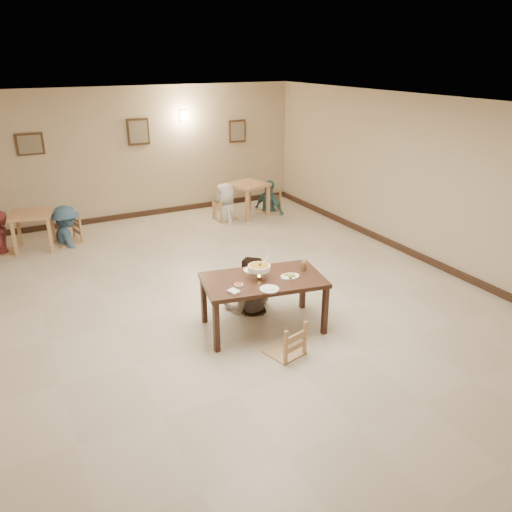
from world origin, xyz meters
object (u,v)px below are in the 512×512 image
curry_warmer (259,268)px  bg_chair_rr (269,193)px  chair_far (248,277)px  bg_table_left (32,219)px  bg_diner_c (225,183)px  drink_glass (303,266)px  bg_diner_b (63,206)px  bg_chair_rl (225,199)px  bg_table_right (248,189)px  chair_near (285,323)px  main_table (263,284)px  bg_diner_d (270,180)px  main_diner (249,257)px  bg_chair_lr (65,220)px

curry_warmer → bg_chair_rr: (2.90, 4.91, -0.47)m
chair_far → curry_warmer: size_ratio=2.69×
bg_table_left → bg_diner_c: 4.18m
drink_glass → bg_diner_b: bg_diner_b is taller
curry_warmer → bg_chair_rl: 5.11m
chair_far → bg_table_right: bearing=84.0°
drink_glass → chair_near: bearing=-135.7°
main_table → bg_diner_d: 5.69m
chair_far → main_diner: (-0.05, -0.11, 0.39)m
bg_table_left → bg_chair_rl: bearing=-0.3°
chair_far → bg_table_left: 4.93m
main_table → bg_diner_b: size_ratio=1.13×
chair_near → bg_chair_lr: bearing=-85.6°
bg_chair_rl → main_diner: bearing=157.5°
main_table → chair_near: (-0.06, -0.71, -0.24)m
bg_table_right → bg_diner_c: size_ratio=0.56×
bg_chair_rl → bg_chair_rr: 1.24m
main_diner → bg_diner_b: bearing=-42.8°
chair_near → bg_table_right: size_ratio=0.92×
chair_far → bg_diner_d: size_ratio=0.59×
curry_warmer → bg_chair_lr: (-1.88, 4.90, -0.44)m
bg_chair_lr → bg_chair_rl: bg_chair_rl is taller
chair_near → bg_diner_b: bg_diner_b is taller
bg_chair_rr → bg_chair_rl: bearing=-97.4°
main_diner → bg_diner_b: 4.75m
main_table → bg_chair_lr: size_ratio=1.80×
bg_chair_lr → chair_near: bearing=5.3°
main_diner → bg_diner_c: (1.51, 4.21, 0.03)m
chair_near → curry_warmer: (0.01, 0.73, 0.49)m
bg_diner_c → bg_diner_d: bg_diner_c is taller
bg_diner_c → bg_chair_lr: bearing=-85.5°
bg_diner_b → bg_chair_lr: bearing=75.7°
chair_near → drink_glass: drink_glass is taller
main_table → bg_chair_rl: (1.61, 4.83, -0.18)m
chair_far → bg_diner_d: (2.70, 4.19, 0.33)m
main_diner → bg_diner_d: main_diner is taller
bg_chair_lr → bg_diner_b: bearing=76.9°
chair_far → main_diner: size_ratio=0.55×
bg_table_left → bg_chair_rl: 4.17m
chair_far → drink_glass: bearing=-36.1°
chair_near → drink_glass: (0.70, 0.69, 0.40)m
bg_table_right → bg_diner_c: 0.65m
bg_chair_rr → bg_diner_b: size_ratio=0.59×
chair_far → bg_diner_b: 4.68m
bg_table_left → bg_chair_rr: (5.40, 0.07, -0.16)m
main_diner → curry_warmer: (-0.15, -0.61, 0.09)m
chair_near → bg_table_right: chair_near is taller
curry_warmer → drink_glass: bearing=-3.4°
chair_far → bg_chair_rr: 4.99m
curry_warmer → bg_chair_lr: curry_warmer is taller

